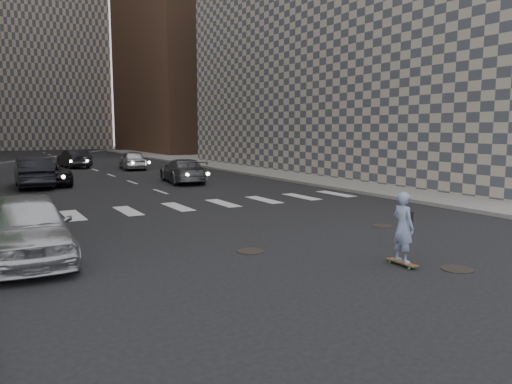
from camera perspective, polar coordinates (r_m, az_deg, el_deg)
ground at (r=12.93m, az=9.84°, el=-6.78°), size 160.00×160.00×0.00m
sidewalk_right at (r=37.35m, az=7.51°, el=2.56°), size 13.00×80.00×0.15m
building_right at (r=39.45m, az=14.07°, el=18.58°), size 15.00×33.00×22.00m
tower_right at (r=72.01m, az=-6.49°, el=19.17°), size 18.00×24.00×36.00m
manhole_a at (r=12.07m, az=21.99°, el=-8.17°), size 0.70×0.70×0.02m
manhole_b at (r=12.79m, az=-0.62°, el=-6.78°), size 0.70×0.70×0.02m
manhole_c at (r=16.54m, az=14.28°, el=-3.77°), size 0.70×0.70×0.02m
skateboarder at (r=11.80m, az=16.48°, el=-3.88°), size 0.43×0.86×1.70m
silver_sedan at (r=12.97m, az=-24.71°, el=-3.70°), size 1.99×4.71×1.59m
traffic_car_a at (r=28.91m, az=-24.08°, el=2.04°), size 1.81×4.85×1.58m
traffic_car_b at (r=29.13m, az=-8.37°, el=2.43°), size 2.55×4.96×1.38m
traffic_car_c at (r=29.48m, az=-22.96°, el=1.89°), size 2.33×4.68×1.27m
traffic_car_d at (r=39.19m, az=-13.94°, el=3.56°), size 2.21×4.38×1.43m
traffic_car_e at (r=42.30m, az=-20.10°, el=3.59°), size 2.08×4.51×1.43m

